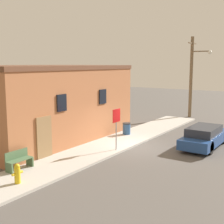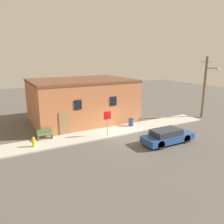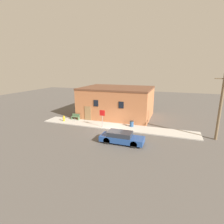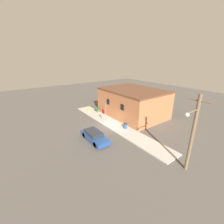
{
  "view_description": "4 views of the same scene",
  "coord_description": "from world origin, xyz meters",
  "px_view_note": "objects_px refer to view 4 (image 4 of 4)",
  "views": [
    {
      "loc": [
        -15.35,
        -8.65,
        4.81
      ],
      "look_at": [
        -0.43,
        1.31,
        1.99
      ],
      "focal_mm": 50.0,
      "sensor_mm": 36.0,
      "label": 1
    },
    {
      "loc": [
        -10.01,
        -16.12,
        6.9
      ],
      "look_at": [
        -0.43,
        1.31,
        1.99
      ],
      "focal_mm": 35.0,
      "sensor_mm": 36.0,
      "label": 2
    },
    {
      "loc": [
        6.93,
        -19.53,
        7.55
      ],
      "look_at": [
        -0.43,
        1.31,
        1.99
      ],
      "focal_mm": 28.0,
      "sensor_mm": 36.0,
      "label": 3
    },
    {
      "loc": [
        16.74,
        -11.26,
        9.71
      ],
      "look_at": [
        -0.43,
        1.31,
        1.99
      ],
      "focal_mm": 24.0,
      "sensor_mm": 36.0,
      "label": 4
    }
  ],
  "objects_px": {
    "bench": "(97,109)",
    "trash_bin": "(125,126)",
    "stop_sign": "(103,113)",
    "fire_hydrant": "(88,109)",
    "parked_car": "(94,136)",
    "utility_pole": "(192,133)"
  },
  "relations": [
    {
      "from": "stop_sign",
      "to": "utility_pole",
      "type": "xyz_separation_m",
      "value": [
        13.1,
        0.48,
        2.09
      ]
    },
    {
      "from": "bench",
      "to": "utility_pole",
      "type": "height_order",
      "value": "utility_pole"
    },
    {
      "from": "stop_sign",
      "to": "parked_car",
      "type": "distance_m",
      "value": 5.33
    },
    {
      "from": "fire_hydrant",
      "to": "bench",
      "type": "xyz_separation_m",
      "value": [
        1.15,
        1.29,
        0.0
      ]
    },
    {
      "from": "fire_hydrant",
      "to": "bench",
      "type": "distance_m",
      "value": 1.73
    },
    {
      "from": "utility_pole",
      "to": "parked_car",
      "type": "bearing_deg",
      "value": -156.03
    },
    {
      "from": "bench",
      "to": "trash_bin",
      "type": "distance_m",
      "value": 8.64
    },
    {
      "from": "fire_hydrant",
      "to": "stop_sign",
      "type": "relative_size",
      "value": 0.36
    },
    {
      "from": "bench",
      "to": "utility_pole",
      "type": "bearing_deg",
      "value": -4.43
    },
    {
      "from": "parked_car",
      "to": "utility_pole",
      "type": "bearing_deg",
      "value": 23.97
    },
    {
      "from": "stop_sign",
      "to": "fire_hydrant",
      "type": "bearing_deg",
      "value": 174.55
    },
    {
      "from": "stop_sign",
      "to": "trash_bin",
      "type": "distance_m",
      "value": 4.01
    },
    {
      "from": "fire_hydrant",
      "to": "parked_car",
      "type": "height_order",
      "value": "parked_car"
    },
    {
      "from": "stop_sign",
      "to": "bench",
      "type": "distance_m",
      "value": 5.56
    },
    {
      "from": "bench",
      "to": "trash_bin",
      "type": "bearing_deg",
      "value": -2.74
    },
    {
      "from": "parked_car",
      "to": "stop_sign",
      "type": "bearing_deg",
      "value": 134.62
    },
    {
      "from": "stop_sign",
      "to": "parked_car",
      "type": "relative_size",
      "value": 0.5
    },
    {
      "from": "stop_sign",
      "to": "trash_bin",
      "type": "relative_size",
      "value": 2.96
    },
    {
      "from": "fire_hydrant",
      "to": "utility_pole",
      "type": "bearing_deg",
      "value": -0.36
    },
    {
      "from": "fire_hydrant",
      "to": "trash_bin",
      "type": "xyz_separation_m",
      "value": [
        9.78,
        0.87,
        -0.02
      ]
    },
    {
      "from": "bench",
      "to": "parked_car",
      "type": "height_order",
      "value": "parked_car"
    },
    {
      "from": "stop_sign",
      "to": "bench",
      "type": "relative_size",
      "value": 1.82
    }
  ]
}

